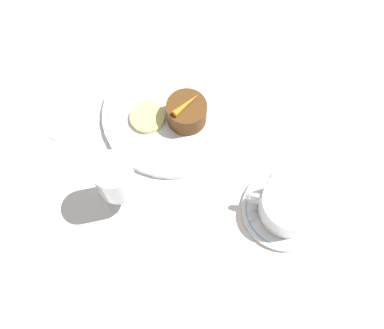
# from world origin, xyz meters

# --- Properties ---
(ground_plane) EXTENTS (3.00, 3.00, 0.00)m
(ground_plane) POSITION_xyz_m (0.00, 0.00, 0.00)
(ground_plane) COLOR white
(dinner_plate) EXTENTS (0.27, 0.27, 0.01)m
(dinner_plate) POSITION_xyz_m (0.03, -0.03, 0.01)
(dinner_plate) COLOR white
(dinner_plate) RESTS_ON ground_plane
(saucer) EXTENTS (0.15, 0.15, 0.01)m
(saucer) POSITION_xyz_m (-0.20, 0.11, 0.01)
(saucer) COLOR white
(saucer) RESTS_ON ground_plane
(coffee_cup) EXTENTS (0.12, 0.10, 0.06)m
(coffee_cup) POSITION_xyz_m (-0.21, 0.12, 0.04)
(coffee_cup) COLOR white
(coffee_cup) RESTS_ON saucer
(spoon) EXTENTS (0.04, 0.11, 0.00)m
(spoon) POSITION_xyz_m (-0.16, 0.11, 0.01)
(spoon) COLOR silver
(spoon) RESTS_ON saucer
(wine_glass) EXTENTS (0.06, 0.06, 0.14)m
(wine_glass) POSITION_xyz_m (0.08, 0.15, 0.09)
(wine_glass) COLOR silver
(wine_glass) RESTS_ON ground_plane
(fork) EXTENTS (0.06, 0.18, 0.01)m
(fork) POSITION_xyz_m (0.22, 0.00, 0.00)
(fork) COLOR silver
(fork) RESTS_ON ground_plane
(dessert_cake) EXTENTS (0.07, 0.07, 0.05)m
(dessert_cake) POSITION_xyz_m (-0.00, -0.02, 0.04)
(dessert_cake) COLOR #563314
(dessert_cake) RESTS_ON dinner_plate
(carrot_garnish) EXTENTS (0.04, 0.06, 0.01)m
(carrot_garnish) POSITION_xyz_m (-0.00, -0.02, 0.07)
(carrot_garnish) COLOR orange
(carrot_garnish) RESTS_ON dessert_cake
(pineapple_slice) EXTENTS (0.07, 0.07, 0.01)m
(pineapple_slice) POSITION_xyz_m (0.07, -0.01, 0.02)
(pineapple_slice) COLOR #EFE075
(pineapple_slice) RESTS_ON dinner_plate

